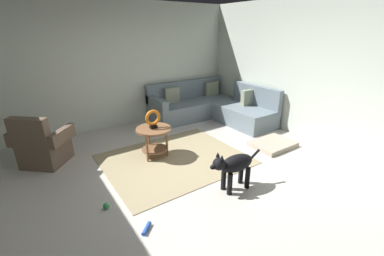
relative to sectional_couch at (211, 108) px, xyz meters
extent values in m
cube|color=beige|center=(-1.99, -2.01, -0.34)|extent=(6.00, 6.00, 0.10)
cube|color=silver|center=(-1.99, 0.93, 1.06)|extent=(6.00, 0.12, 2.70)
cube|color=silver|center=(0.95, -2.01, 1.06)|extent=(0.12, 6.00, 2.70)
cube|color=tan|center=(-1.84, -1.31, -0.29)|extent=(2.30, 1.90, 0.01)
cube|color=slate|center=(-0.26, 0.39, -0.08)|extent=(2.20, 0.85, 0.42)
cube|color=slate|center=(-0.26, 0.75, 0.36)|extent=(2.20, 0.14, 0.46)
cube|color=slate|center=(0.41, -0.73, -0.08)|extent=(0.85, 1.40, 0.42)
cube|color=slate|center=(0.77, -0.73, 0.36)|extent=(0.14, 1.40, 0.46)
cube|color=slate|center=(-1.28, 0.39, 0.24)|extent=(0.16, 0.85, 0.22)
cube|color=gray|center=(0.49, 0.60, 0.30)|extent=(0.39, 0.15, 0.38)
cube|color=gray|center=(-0.76, 0.60, 0.30)|extent=(0.39, 0.15, 0.38)
cube|color=gray|center=(0.62, -0.63, 0.30)|extent=(0.39, 0.16, 0.38)
cube|color=brown|center=(-3.66, -0.20, -0.09)|extent=(0.85, 0.85, 0.40)
cube|color=brown|center=(-3.82, -0.39, 0.35)|extent=(0.54, 0.50, 0.48)
cube|color=brown|center=(-3.92, 0.03, 0.22)|extent=(0.47, 0.52, 0.22)
cube|color=brown|center=(-3.40, -0.43, 0.22)|extent=(0.47, 0.52, 0.22)
cylinder|color=brown|center=(-2.07, -1.03, 0.23)|extent=(0.60, 0.60, 0.04)
cylinder|color=brown|center=(-2.07, -1.03, -0.14)|extent=(0.45, 0.45, 0.02)
cylinder|color=brown|center=(-2.07, -0.81, -0.04)|extent=(0.04, 0.04, 0.50)
cylinder|color=brown|center=(-2.26, -1.13, -0.04)|extent=(0.04, 0.04, 0.50)
cylinder|color=brown|center=(-1.88, -1.13, -0.04)|extent=(0.04, 0.04, 0.50)
cube|color=black|center=(-2.07, -1.03, 0.27)|extent=(0.12, 0.08, 0.05)
torus|color=orange|center=(-2.07, -1.03, 0.44)|extent=(0.28, 0.06, 0.28)
cube|color=#B2A38E|center=(-0.01, -1.93, -0.25)|extent=(0.80, 0.60, 0.09)
cylinder|color=black|center=(-1.74, -2.59, -0.13)|extent=(0.07, 0.07, 0.32)
cylinder|color=black|center=(-1.72, -2.45, -0.13)|extent=(0.07, 0.07, 0.32)
cylinder|color=black|center=(-1.42, -2.62, -0.13)|extent=(0.07, 0.07, 0.32)
cylinder|color=black|center=(-1.41, -2.48, -0.13)|extent=(0.07, 0.07, 0.32)
ellipsoid|color=black|center=(-1.57, -2.54, 0.11)|extent=(0.54, 0.26, 0.24)
sphere|color=black|center=(-1.87, -2.51, 0.18)|extent=(0.17, 0.17, 0.17)
ellipsoid|color=black|center=(-1.95, -2.51, 0.16)|extent=(0.13, 0.08, 0.07)
cone|color=black|center=(-1.87, -2.56, 0.30)|extent=(0.06, 0.06, 0.07)
cone|color=black|center=(-1.86, -2.47, 0.30)|extent=(0.06, 0.06, 0.07)
cylinder|color=black|center=(-1.27, -2.56, 0.15)|extent=(0.20, 0.05, 0.16)
sphere|color=green|center=(-3.21, -1.94, -0.25)|extent=(0.08, 0.08, 0.08)
cylinder|color=blue|center=(-2.96, -2.57, -0.27)|extent=(0.17, 0.16, 0.05)
camera|label=1|loc=(-3.80, -4.71, 1.82)|focal=23.79mm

